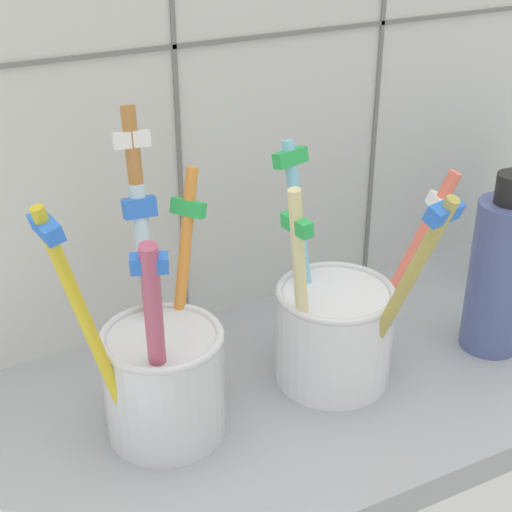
% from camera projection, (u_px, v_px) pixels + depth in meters
% --- Properties ---
extents(counter_slab, '(0.64, 0.22, 0.02)m').
position_uv_depth(counter_slab, '(253.00, 413.00, 0.51)').
color(counter_slab, '#9EA3A8').
rests_on(counter_slab, ground).
extents(tile_wall_back, '(0.64, 0.02, 0.45)m').
position_uv_depth(tile_wall_back, '(168.00, 42.00, 0.51)').
color(tile_wall_back, silver).
rests_on(tile_wall_back, ground).
extents(toothbrush_cup_left, '(0.11, 0.10, 0.19)m').
position_uv_depth(toothbrush_cup_left, '(164.00, 372.00, 0.46)').
color(toothbrush_cup_left, silver).
rests_on(toothbrush_cup_left, counter_slab).
extents(toothbrush_cup_right, '(0.12, 0.12, 0.16)m').
position_uv_depth(toothbrush_cup_right, '(339.00, 329.00, 0.51)').
color(toothbrush_cup_right, white).
rests_on(toothbrush_cup_right, counter_slab).
extents(soap_bottle, '(0.04, 0.04, 0.13)m').
position_uv_depth(soap_bottle, '(500.00, 273.00, 0.54)').
color(soap_bottle, '#4F5D9A').
rests_on(soap_bottle, counter_slab).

